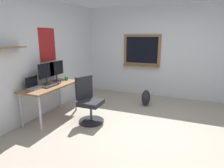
{
  "coord_description": "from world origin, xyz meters",
  "views": [
    {
      "loc": [
        -3.23,
        -0.61,
        1.73
      ],
      "look_at": [
        0.06,
        0.73,
        0.85
      ],
      "focal_mm": 30.65,
      "sensor_mm": 36.0,
      "label": 1
    }
  ],
  "objects_px": {
    "office_chair": "(89,103)",
    "laptop": "(34,85)",
    "coffee_mug": "(66,78)",
    "monitor_secondary": "(56,70)",
    "backpack": "(146,98)",
    "desk": "(50,89)",
    "keyboard": "(51,86)",
    "computer_mouse": "(59,83)",
    "monitor_primary": "(47,72)"
  },
  "relations": [
    {
      "from": "laptop",
      "to": "keyboard",
      "type": "xyz_separation_m",
      "value": [
        0.23,
        -0.21,
        -0.04
      ]
    },
    {
      "from": "desk",
      "to": "laptop",
      "type": "relative_size",
      "value": 4.26
    },
    {
      "from": "desk",
      "to": "computer_mouse",
      "type": "height_order",
      "value": "computer_mouse"
    },
    {
      "from": "desk",
      "to": "office_chair",
      "type": "xyz_separation_m",
      "value": [
        0.14,
        -0.84,
        -0.24
      ]
    },
    {
      "from": "laptop",
      "to": "monitor_primary",
      "type": "distance_m",
      "value": 0.4
    },
    {
      "from": "coffee_mug",
      "to": "laptop",
      "type": "bearing_deg",
      "value": 169.16
    },
    {
      "from": "desk",
      "to": "office_chair",
      "type": "relative_size",
      "value": 1.39
    },
    {
      "from": "desk",
      "to": "backpack",
      "type": "height_order",
      "value": "desk"
    },
    {
      "from": "coffee_mug",
      "to": "office_chair",
      "type": "bearing_deg",
      "value": -117.11
    },
    {
      "from": "laptop",
      "to": "backpack",
      "type": "height_order",
      "value": "laptop"
    },
    {
      "from": "monitor_primary",
      "to": "keyboard",
      "type": "bearing_deg",
      "value": -120.82
    },
    {
      "from": "keyboard",
      "to": "monitor_secondary",
      "type": "bearing_deg",
      "value": 21.15
    },
    {
      "from": "laptop",
      "to": "monitor_secondary",
      "type": "xyz_separation_m",
      "value": [
        0.66,
        -0.05,
        0.22
      ]
    },
    {
      "from": "backpack",
      "to": "office_chair",
      "type": "bearing_deg",
      "value": 147.66
    },
    {
      "from": "office_chair",
      "to": "monitor_primary",
      "type": "bearing_deg",
      "value": 96.48
    },
    {
      "from": "keyboard",
      "to": "backpack",
      "type": "distance_m",
      "value": 2.37
    },
    {
      "from": "keyboard",
      "to": "coffee_mug",
      "type": "xyz_separation_m",
      "value": [
        0.63,
        0.05,
        0.04
      ]
    },
    {
      "from": "laptop",
      "to": "coffee_mug",
      "type": "xyz_separation_m",
      "value": [
        0.86,
        -0.16,
        -0.01
      ]
    },
    {
      "from": "office_chair",
      "to": "laptop",
      "type": "xyz_separation_m",
      "value": [
        -0.44,
        0.99,
        0.38
      ]
    },
    {
      "from": "laptop",
      "to": "desk",
      "type": "bearing_deg",
      "value": -25.46
    },
    {
      "from": "monitor_secondary",
      "to": "coffee_mug",
      "type": "bearing_deg",
      "value": -30.48
    },
    {
      "from": "keyboard",
      "to": "desk",
      "type": "bearing_deg",
      "value": 47.78
    },
    {
      "from": "monitor_secondary",
      "to": "computer_mouse",
      "type": "distance_m",
      "value": 0.34
    },
    {
      "from": "coffee_mug",
      "to": "backpack",
      "type": "height_order",
      "value": "coffee_mug"
    },
    {
      "from": "desk",
      "to": "coffee_mug",
      "type": "xyz_separation_m",
      "value": [
        0.56,
        -0.02,
        0.13
      ]
    },
    {
      "from": "office_chair",
      "to": "laptop",
      "type": "relative_size",
      "value": 3.06
    },
    {
      "from": "keyboard",
      "to": "computer_mouse",
      "type": "bearing_deg",
      "value": 0.0
    },
    {
      "from": "monitor_secondary",
      "to": "computer_mouse",
      "type": "relative_size",
      "value": 4.46
    },
    {
      "from": "backpack",
      "to": "monitor_secondary",
      "type": "bearing_deg",
      "value": 122.88
    },
    {
      "from": "monitor_secondary",
      "to": "computer_mouse",
      "type": "bearing_deg",
      "value": -131.94
    },
    {
      "from": "keyboard",
      "to": "coffee_mug",
      "type": "height_order",
      "value": "coffee_mug"
    },
    {
      "from": "monitor_primary",
      "to": "laptop",
      "type": "bearing_deg",
      "value": 171.69
    },
    {
      "from": "keyboard",
      "to": "laptop",
      "type": "bearing_deg",
      "value": 137.17
    },
    {
      "from": "monitor_secondary",
      "to": "coffee_mug",
      "type": "relative_size",
      "value": 5.04
    },
    {
      "from": "monitor_primary",
      "to": "monitor_secondary",
      "type": "distance_m",
      "value": 0.33
    },
    {
      "from": "desk",
      "to": "coffee_mug",
      "type": "distance_m",
      "value": 0.58
    },
    {
      "from": "monitor_secondary",
      "to": "keyboard",
      "type": "distance_m",
      "value": 0.53
    },
    {
      "from": "laptop",
      "to": "monitor_primary",
      "type": "xyz_separation_m",
      "value": [
        0.33,
        -0.05,
        0.22
      ]
    },
    {
      "from": "desk",
      "to": "coffee_mug",
      "type": "relative_size",
      "value": 14.35
    },
    {
      "from": "keyboard",
      "to": "backpack",
      "type": "relative_size",
      "value": 0.91
    },
    {
      "from": "monitor_secondary",
      "to": "backpack",
      "type": "distance_m",
      "value": 2.32
    },
    {
      "from": "computer_mouse",
      "to": "office_chair",
      "type": "bearing_deg",
      "value": -95.51
    },
    {
      "from": "monitor_secondary",
      "to": "office_chair",
      "type": "bearing_deg",
      "value": -103.41
    },
    {
      "from": "monitor_secondary",
      "to": "backpack",
      "type": "bearing_deg",
      "value": -57.12
    },
    {
      "from": "office_chair",
      "to": "laptop",
      "type": "bearing_deg",
      "value": 113.89
    },
    {
      "from": "monitor_secondary",
      "to": "coffee_mug",
      "type": "distance_m",
      "value": 0.32
    },
    {
      "from": "desk",
      "to": "keyboard",
      "type": "relative_size",
      "value": 3.57
    },
    {
      "from": "office_chair",
      "to": "backpack",
      "type": "bearing_deg",
      "value": -32.34
    },
    {
      "from": "laptop",
      "to": "office_chair",
      "type": "bearing_deg",
      "value": -66.11
    },
    {
      "from": "laptop",
      "to": "backpack",
      "type": "bearing_deg",
      "value": -45.52
    }
  ]
}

